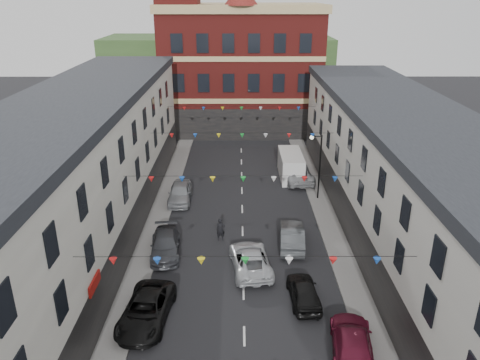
{
  "coord_description": "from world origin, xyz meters",
  "views": [
    {
      "loc": [
        -0.28,
        -24.33,
        17.33
      ],
      "look_at": [
        -0.2,
        8.69,
        4.02
      ],
      "focal_mm": 35.0,
      "sensor_mm": 36.0,
      "label": 1
    }
  ],
  "objects_px": {
    "car_left_d": "(165,245)",
    "car_right_f": "(298,173)",
    "street_lamp": "(317,158)",
    "car_left_c": "(146,310)",
    "car_right_c": "(352,342)",
    "car_right_d": "(304,292)",
    "moving_car": "(250,259)",
    "car_right_e": "(292,236)",
    "white_van": "(291,165)",
    "pedestrian": "(221,230)",
    "car_left_e": "(180,193)"
  },
  "relations": [
    {
      "from": "car_left_d",
      "to": "pedestrian",
      "type": "relative_size",
      "value": 2.78
    },
    {
      "from": "car_right_c",
      "to": "white_van",
      "type": "height_order",
      "value": "white_van"
    },
    {
      "from": "car_left_d",
      "to": "car_right_f",
      "type": "bearing_deg",
      "value": 45.7
    },
    {
      "from": "car_right_d",
      "to": "moving_car",
      "type": "bearing_deg",
      "value": -52.16
    },
    {
      "from": "car_left_c",
      "to": "car_left_d",
      "type": "bearing_deg",
      "value": 95.35
    },
    {
      "from": "car_right_c",
      "to": "moving_car",
      "type": "bearing_deg",
      "value": -49.85
    },
    {
      "from": "car_left_c",
      "to": "car_right_f",
      "type": "relative_size",
      "value": 0.95
    },
    {
      "from": "car_right_d",
      "to": "white_van",
      "type": "distance_m",
      "value": 20.52
    },
    {
      "from": "white_van",
      "to": "pedestrian",
      "type": "relative_size",
      "value": 3.17
    },
    {
      "from": "car_left_d",
      "to": "car_right_e",
      "type": "relative_size",
      "value": 1.01
    },
    {
      "from": "car_right_c",
      "to": "street_lamp",
      "type": "bearing_deg",
      "value": -85.26
    },
    {
      "from": "car_left_e",
      "to": "car_right_d",
      "type": "relative_size",
      "value": 1.17
    },
    {
      "from": "car_right_c",
      "to": "car_right_e",
      "type": "height_order",
      "value": "car_right_e"
    },
    {
      "from": "car_right_e",
      "to": "car_left_c",
      "type": "bearing_deg",
      "value": 47.5
    },
    {
      "from": "car_right_e",
      "to": "moving_car",
      "type": "bearing_deg",
      "value": 49.64
    },
    {
      "from": "car_left_d",
      "to": "street_lamp",
      "type": "bearing_deg",
      "value": 31.9
    },
    {
      "from": "car_right_f",
      "to": "street_lamp",
      "type": "bearing_deg",
      "value": 99.2
    },
    {
      "from": "moving_car",
      "to": "car_right_f",
      "type": "bearing_deg",
      "value": -115.08
    },
    {
      "from": "car_left_d",
      "to": "moving_car",
      "type": "height_order",
      "value": "moving_car"
    },
    {
      "from": "car_right_f",
      "to": "car_right_e",
      "type": "bearing_deg",
      "value": 77.54
    },
    {
      "from": "car_right_c",
      "to": "car_right_e",
      "type": "bearing_deg",
      "value": -72.4
    },
    {
      "from": "street_lamp",
      "to": "car_left_c",
      "type": "bearing_deg",
      "value": -125.8
    },
    {
      "from": "car_right_c",
      "to": "car_right_d",
      "type": "distance_m",
      "value": 4.75
    },
    {
      "from": "car_left_d",
      "to": "moving_car",
      "type": "relative_size",
      "value": 0.92
    },
    {
      "from": "car_right_e",
      "to": "white_van",
      "type": "bearing_deg",
      "value": -90.98
    },
    {
      "from": "car_left_c",
      "to": "car_right_e",
      "type": "xyz_separation_m",
      "value": [
        9.1,
        8.49,
        0.06
      ]
    },
    {
      "from": "street_lamp",
      "to": "car_right_d",
      "type": "xyz_separation_m",
      "value": [
        -2.95,
        -14.94,
        -3.2
      ]
    },
    {
      "from": "car_left_c",
      "to": "pedestrian",
      "type": "xyz_separation_m",
      "value": [
        3.85,
        9.29,
        0.14
      ]
    },
    {
      "from": "street_lamp",
      "to": "car_left_c",
      "type": "height_order",
      "value": "street_lamp"
    },
    {
      "from": "street_lamp",
      "to": "car_right_c",
      "type": "relative_size",
      "value": 1.19
    },
    {
      "from": "car_right_d",
      "to": "car_right_e",
      "type": "height_order",
      "value": "car_right_e"
    },
    {
      "from": "car_right_c",
      "to": "car_right_f",
      "type": "distance_m",
      "value": 23.8
    },
    {
      "from": "street_lamp",
      "to": "car_right_d",
      "type": "bearing_deg",
      "value": -101.17
    },
    {
      "from": "car_left_d",
      "to": "car_left_e",
      "type": "xyz_separation_m",
      "value": [
        0.0,
        9.01,
        0.11
      ]
    },
    {
      "from": "car_left_c",
      "to": "white_van",
      "type": "distance_m",
      "value": 24.56
    },
    {
      "from": "car_left_d",
      "to": "car_right_c",
      "type": "bearing_deg",
      "value": -48.0
    },
    {
      "from": "car_right_f",
      "to": "car_right_c",
      "type": "bearing_deg",
      "value": 86.0
    },
    {
      "from": "car_left_d",
      "to": "pedestrian",
      "type": "bearing_deg",
      "value": 20.71
    },
    {
      "from": "car_left_e",
      "to": "car_right_e",
      "type": "relative_size",
      "value": 0.99
    },
    {
      "from": "pedestrian",
      "to": "car_right_f",
      "type": "bearing_deg",
      "value": 47.95
    },
    {
      "from": "car_right_d",
      "to": "white_van",
      "type": "bearing_deg",
      "value": -96.79
    },
    {
      "from": "car_left_c",
      "to": "moving_car",
      "type": "relative_size",
      "value": 1.01
    },
    {
      "from": "street_lamp",
      "to": "car_left_d",
      "type": "relative_size",
      "value": 1.22
    },
    {
      "from": "pedestrian",
      "to": "car_right_d",
      "type": "bearing_deg",
      "value": -66.26
    },
    {
      "from": "street_lamp",
      "to": "car_right_c",
      "type": "distance_m",
      "value": 19.58
    },
    {
      "from": "car_left_e",
      "to": "car_left_d",
      "type": "bearing_deg",
      "value": -90.89
    },
    {
      "from": "car_right_d",
      "to": "moving_car",
      "type": "height_order",
      "value": "moving_car"
    },
    {
      "from": "street_lamp",
      "to": "car_left_e",
      "type": "xyz_separation_m",
      "value": [
        -12.05,
        -0.34,
        -3.08
      ]
    },
    {
      "from": "street_lamp",
      "to": "car_left_c",
      "type": "xyz_separation_m",
      "value": [
        -12.05,
        -16.71,
        -3.16
      ]
    },
    {
      "from": "street_lamp",
      "to": "car_left_c",
      "type": "distance_m",
      "value": 20.84
    }
  ]
}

